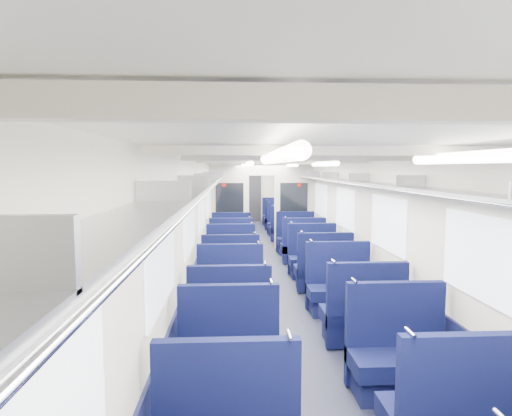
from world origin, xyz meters
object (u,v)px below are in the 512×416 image
seat_20 (232,229)px  seat_15 (313,260)px  seat_24 (232,221)px  seat_26 (232,217)px  seat_8 (230,322)px  seat_13 (323,272)px  seat_14 (231,261)px  seat_23 (282,225)px  seat_22 (232,225)px  seat_9 (363,318)px  seat_25 (278,220)px  bulkhead (262,204)px  seat_7 (399,359)px  seat_12 (231,275)px  seat_27 (275,217)px  seat_16 (231,249)px  end_door (252,197)px  seat_19 (296,240)px  seat_17 (303,249)px  seat_6 (229,363)px  seat_21 (287,230)px  seat_10 (230,295)px  seat_18 (231,242)px

seat_20 → seat_15: bearing=-69.7°
seat_24 → seat_26: size_ratio=1.00×
seat_8 → seat_20: same height
seat_13 → seat_14: 1.94m
seat_24 → seat_13: bearing=-77.8°
seat_23 → seat_26: 2.84m
seat_23 → seat_22: bearing=174.9°
seat_9 → seat_25: same height
seat_24 → bulkhead: bearing=-76.6°
seat_23 → seat_7: bearing=-90.0°
seat_12 → seat_27: bearing=79.4°
seat_16 → seat_9: bearing=-70.4°
seat_8 → seat_27: bearing=81.5°
end_door → seat_16: end_door is taller
seat_12 → seat_22: same height
seat_25 → seat_26: bearing=147.5°
seat_19 → seat_20: 2.68m
end_door → bulkhead: size_ratio=0.71×
seat_8 → seat_17: 4.98m
seat_17 → seat_26: bearing=104.4°
seat_6 → seat_20: bearing=90.0°
seat_9 → seat_27: same height
bulkhead → seat_26: 4.73m
seat_8 → seat_12: 2.31m
seat_21 → seat_13: bearing=-90.0°
seat_7 → seat_14: 4.82m
seat_10 → seat_18: (0.00, 4.55, 0.00)m
seat_8 → seat_19: same height
end_door → seat_9: (0.83, -12.57, -0.66)m
seat_10 → seat_20: same height
seat_15 → seat_22: size_ratio=1.00×
seat_27 → seat_19: bearing=-90.0°
seat_9 → seat_26: same height
seat_20 → seat_21: 1.67m
seat_7 → seat_26: same height
seat_16 → seat_18: bearing=90.0°
seat_6 → seat_24: bearing=90.0°
seat_10 → seat_12: (0.00, 1.17, 0.00)m
seat_24 → seat_25: (1.66, 0.03, 0.00)m
seat_27 → seat_8: bearing=-98.5°
seat_26 → seat_9: bearing=-81.5°
seat_26 → seat_15: bearing=-77.9°
seat_7 → seat_26: 12.38m
seat_15 → seat_27: 7.72m
end_door → seat_25: end_door is taller
seat_6 → seat_16: (0.00, 5.83, 0.00)m
seat_15 → seat_22: 5.81m
bulkhead → seat_25: 3.72m
seat_16 → seat_22: bearing=90.0°
seat_15 → seat_25: size_ratio=1.00×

